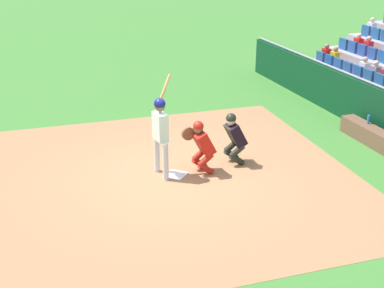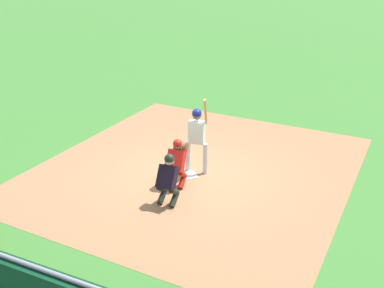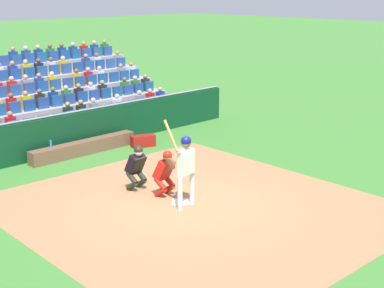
{
  "view_description": "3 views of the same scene",
  "coord_description": "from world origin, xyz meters",
  "px_view_note": "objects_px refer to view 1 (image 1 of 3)",
  "views": [
    {
      "loc": [
        -9.94,
        3.11,
        5.09
      ],
      "look_at": [
        -0.32,
        -0.28,
        0.85
      ],
      "focal_mm": 48.06,
      "sensor_mm": 36.0,
      "label": 1
    },
    {
      "loc": [
        4.67,
        -9.77,
        5.57
      ],
      "look_at": [
        0.42,
        -0.66,
        1.26
      ],
      "focal_mm": 42.41,
      "sensor_mm": 36.0,
      "label": 2
    },
    {
      "loc": [
        9.13,
        9.5,
        5.22
      ],
      "look_at": [
        -0.58,
        -0.18,
        1.39
      ],
      "focal_mm": 52.2,
      "sensor_mm": 36.0,
      "label": 3
    }
  ],
  "objects_px": {
    "batter_at_plate": "(160,128)",
    "water_bottle_on_bench": "(368,119)",
    "home_plate_marker": "(176,175)",
    "catcher_crouching": "(201,143)",
    "home_plate_umpire": "(234,136)"
  },
  "relations": [
    {
      "from": "batter_at_plate",
      "to": "water_bottle_on_bench",
      "type": "relative_size",
      "value": 9.56
    },
    {
      "from": "home_plate_marker",
      "to": "water_bottle_on_bench",
      "type": "relative_size",
      "value": 1.89
    },
    {
      "from": "home_plate_marker",
      "to": "batter_at_plate",
      "type": "distance_m",
      "value": 1.16
    },
    {
      "from": "catcher_crouching",
      "to": "home_plate_marker",
      "type": "bearing_deg",
      "value": 87.48
    },
    {
      "from": "batter_at_plate",
      "to": "home_plate_umpire",
      "type": "relative_size",
      "value": 1.75
    },
    {
      "from": "home_plate_marker",
      "to": "home_plate_umpire",
      "type": "relative_size",
      "value": 0.35
    },
    {
      "from": "batter_at_plate",
      "to": "water_bottle_on_bench",
      "type": "height_order",
      "value": "batter_at_plate"
    },
    {
      "from": "batter_at_plate",
      "to": "home_plate_umpire",
      "type": "bearing_deg",
      "value": -87.77
    },
    {
      "from": "batter_at_plate",
      "to": "catcher_crouching",
      "type": "bearing_deg",
      "value": -99.22
    },
    {
      "from": "home_plate_marker",
      "to": "home_plate_umpire",
      "type": "height_order",
      "value": "home_plate_umpire"
    },
    {
      "from": "batter_at_plate",
      "to": "home_plate_umpire",
      "type": "distance_m",
      "value": 1.84
    },
    {
      "from": "batter_at_plate",
      "to": "catcher_crouching",
      "type": "height_order",
      "value": "batter_at_plate"
    },
    {
      "from": "home_plate_marker",
      "to": "catcher_crouching",
      "type": "distance_m",
      "value": 0.91
    },
    {
      "from": "home_plate_marker",
      "to": "home_plate_umpire",
      "type": "bearing_deg",
      "value": -82.82
    },
    {
      "from": "catcher_crouching",
      "to": "water_bottle_on_bench",
      "type": "xyz_separation_m",
      "value": [
        0.43,
        -4.82,
        -0.15
      ]
    }
  ]
}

